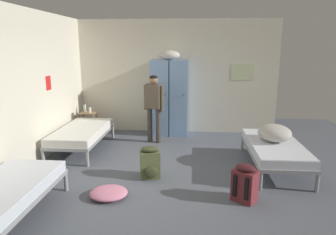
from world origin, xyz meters
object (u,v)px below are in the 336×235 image
(bedding_heap, at_px, (275,133))
(backpack_olive, at_px, (150,163))
(person_traveler, at_px, (154,102))
(locker_bank, at_px, (170,96))
(shelf_unit, at_px, (88,121))
(water_bottle, at_px, (85,108))
(lotion_bottle, at_px, (90,110))
(bed_left_rear, at_px, (82,133))
(backpack_maroon, at_px, (245,183))
(clothes_pile_pink, at_px, (109,193))
(bed_left_front, at_px, (1,195))
(bed_right, at_px, (274,148))

(bedding_heap, relative_size, backpack_olive, 1.22)
(person_traveler, bearing_deg, locker_bank, 66.02)
(shelf_unit, distance_m, water_bottle, 0.34)
(lotion_bottle, bearing_deg, water_bottle, 158.20)
(water_bottle, height_order, backpack_olive, water_bottle)
(bed_left_rear, xyz_separation_m, backpack_maroon, (3.09, -1.99, -0.12))
(locker_bank, bearing_deg, person_traveler, -113.98)
(bed_left_rear, distance_m, lotion_bottle, 1.16)
(backpack_olive, xyz_separation_m, clothes_pile_pink, (-0.51, -0.74, -0.19))
(backpack_olive, bearing_deg, locker_bank, 87.25)
(lotion_bottle, xyz_separation_m, clothes_pile_pink, (1.30, -3.17, -0.58))
(person_traveler, relative_size, water_bottle, 6.94)
(person_traveler, distance_m, clothes_pile_pink, 2.88)
(bed_left_front, height_order, backpack_olive, backpack_olive)
(bed_left_rear, relative_size, bedding_heap, 2.82)
(bed_left_rear, height_order, person_traveler, person_traveler)
(person_traveler, height_order, backpack_olive, person_traveler)
(water_bottle, relative_size, lotion_bottle, 1.28)
(bed_left_front, relative_size, lotion_bottle, 10.97)
(bed_left_rear, xyz_separation_m, water_bottle, (-0.33, 1.17, 0.29))
(bed_left_rear, distance_m, clothes_pile_pink, 2.37)
(locker_bank, xyz_separation_m, person_traveler, (-0.31, -0.69, -0.04))
(lotion_bottle, height_order, backpack_olive, lotion_bottle)
(bedding_heap, bearing_deg, bed_right, -93.51)
(water_bottle, bearing_deg, bed_left_rear, -74.25)
(backpack_maroon, bearing_deg, bed_right, 60.56)
(bedding_heap, height_order, clothes_pile_pink, bedding_heap)
(locker_bank, bearing_deg, bed_left_rear, -142.43)
(bedding_heap, xyz_separation_m, backpack_olive, (-2.18, -0.69, -0.38))
(person_traveler, bearing_deg, backpack_maroon, -58.44)
(bed_left_rear, bearing_deg, clothes_pile_pink, -61.34)
(bed_right, bearing_deg, backpack_olive, -164.58)
(locker_bank, xyz_separation_m, bed_right, (2.04, -2.08, -0.59))
(locker_bank, xyz_separation_m, lotion_bottle, (-1.94, -0.25, -0.32))
(bed_left_front, xyz_separation_m, water_bottle, (-0.33, 3.99, 0.29))
(bed_left_front, relative_size, clothes_pile_pink, 3.42)
(locker_bank, height_order, shelf_unit, locker_bank)
(bed_right, height_order, lotion_bottle, lotion_bottle)
(water_bottle, bearing_deg, backpack_maroon, -42.76)
(bed_left_front, height_order, person_traveler, person_traveler)
(locker_bank, bearing_deg, water_bottle, -174.88)
(bed_right, height_order, bedding_heap, bedding_heap)
(backpack_maroon, bearing_deg, person_traveler, 121.56)
(bedding_heap, relative_size, clothes_pile_pink, 1.21)
(backpack_maroon, bearing_deg, lotion_bottle, 136.51)
(bed_left_rear, xyz_separation_m, backpack_olive, (1.64, -1.32, -0.12))
(backpack_olive, relative_size, backpack_maroon, 1.00)
(locker_bank, distance_m, backpack_olive, 2.77)
(backpack_olive, bearing_deg, bed_right, 15.42)
(person_traveler, relative_size, clothes_pile_pink, 2.78)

